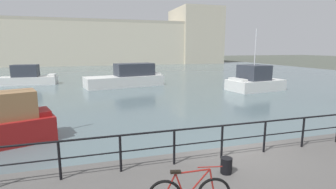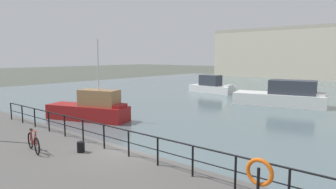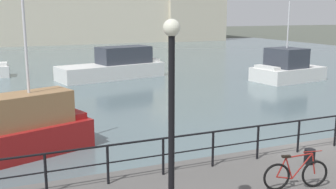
{
  "view_description": "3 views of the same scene",
  "coord_description": "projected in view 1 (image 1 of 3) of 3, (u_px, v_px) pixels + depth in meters",
  "views": [
    {
      "loc": [
        -4.59,
        -7.45,
        4.19
      ],
      "look_at": [
        -0.67,
        5.61,
        1.68
      ],
      "focal_mm": 27.15,
      "sensor_mm": 36.0,
      "label": 1
    },
    {
      "loc": [
        9.47,
        -8.6,
        4.75
      ],
      "look_at": [
        -2.37,
        5.32,
        2.43
      ],
      "focal_mm": 32.26,
      "sensor_mm": 36.0,
      "label": 2
    },
    {
      "loc": [
        -9.52,
        -10.5,
        5.22
      ],
      "look_at": [
        -2.72,
        5.47,
        1.66
      ],
      "focal_mm": 43.13,
      "sensor_mm": 36.0,
      "label": 3
    }
  ],
  "objects": [
    {
      "name": "mooring_bollard",
      "position": [
        226.0,
        165.0,
        6.98
      ],
      "size": [
        0.32,
        0.32,
        0.44
      ],
      "primitive_type": "cylinder",
      "color": "black",
      "rests_on": "quay_promenade"
    },
    {
      "name": "moored_small_launch",
      "position": [
        128.0,
        77.0,
        28.27
      ],
      "size": [
        8.85,
        4.53,
        2.48
      ],
      "rotation": [
        0.0,
        0.0,
        0.21
      ],
      "color": "white",
      "rests_on": "water_basin"
    },
    {
      "name": "quay_railing",
      "position": [
        244.0,
        133.0,
        8.08
      ],
      "size": [
        20.4,
        0.07,
        1.08
      ],
      "color": "black",
      "rests_on": "quay_promenade"
    },
    {
      "name": "moored_harbor_tender",
      "position": [
        255.0,
        81.0,
        25.44
      ],
      "size": [
        5.73,
        3.73,
        6.02
      ],
      "rotation": [
        0.0,
        0.0,
        3.29
      ],
      "color": "white",
      "rests_on": "water_basin"
    },
    {
      "name": "ground_plane",
      "position": [
        231.0,
        167.0,
        9.07
      ],
      "size": [
        240.0,
        240.0,
        0.0
      ],
      "primitive_type": "plane",
      "color": "#4C5147"
    },
    {
      "name": "moored_white_yacht",
      "position": [
        28.0,
        77.0,
        29.32
      ],
      "size": [
        6.21,
        2.19,
        2.29
      ],
      "rotation": [
        0.0,
        0.0,
        -0.05
      ],
      "color": "white",
      "rests_on": "water_basin"
    },
    {
      "name": "harbor_building",
      "position": [
        130.0,
        42.0,
        68.42
      ],
      "size": [
        59.97,
        15.36,
        15.11
      ],
      "color": "beige",
      "rests_on": "ground_plane"
    },
    {
      "name": "water_basin",
      "position": [
        125.0,
        77.0,
        37.52
      ],
      "size": [
        80.0,
        60.0,
        0.01
      ],
      "primitive_type": "cube",
      "color": "slate",
      "rests_on": "ground_plane"
    }
  ]
}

